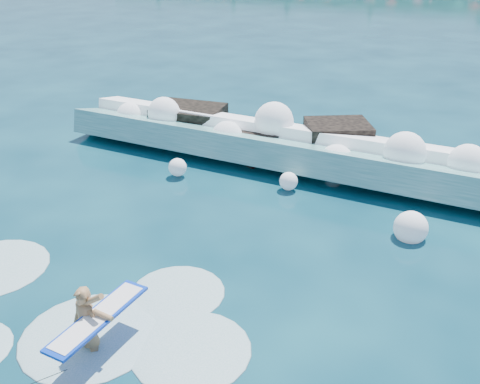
{
  "coord_description": "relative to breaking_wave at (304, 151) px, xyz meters",
  "views": [
    {
      "loc": [
        6.87,
        -8.72,
        7.02
      ],
      "look_at": [
        1.5,
        2.0,
        1.2
      ],
      "focal_mm": 40.0,
      "sensor_mm": 36.0,
      "label": 1
    }
  ],
  "objects": [
    {
      "name": "ground",
      "position": [
        -1.38,
        -6.95,
        -0.52
      ],
      "size": [
        200.0,
        200.0,
        0.0
      ],
      "primitive_type": "plane",
      "color": "#072C3E",
      "rests_on": "ground"
    },
    {
      "name": "wave_spray",
      "position": [
        0.7,
        -0.23,
        0.38
      ],
      "size": [
        15.26,
        4.9,
        2.01
      ],
      "color": "white",
      "rests_on": "ground"
    },
    {
      "name": "rock_cluster",
      "position": [
        -2.34,
        0.84,
        -0.05
      ],
      "size": [
        8.4,
        3.51,
        1.47
      ],
      "color": "black",
      "rests_on": "ground"
    },
    {
      "name": "surfer_with_board",
      "position": [
        -0.41,
        -10.04,
        0.09
      ],
      "size": [
        0.88,
        2.84,
        1.65
      ],
      "color": "#A3774C",
      "rests_on": "ground"
    },
    {
      "name": "surf_foam",
      "position": [
        -1.02,
        -9.41,
        -0.52
      ],
      "size": [
        9.05,
        5.21,
        0.13
      ],
      "color": "silver",
      "rests_on": "ground"
    },
    {
      "name": "breaking_wave",
      "position": [
        0.0,
        0.0,
        0.0
      ],
      "size": [
        17.22,
        2.72,
        1.48
      ],
      "color": "teal",
      "rests_on": "ground"
    }
  ]
}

